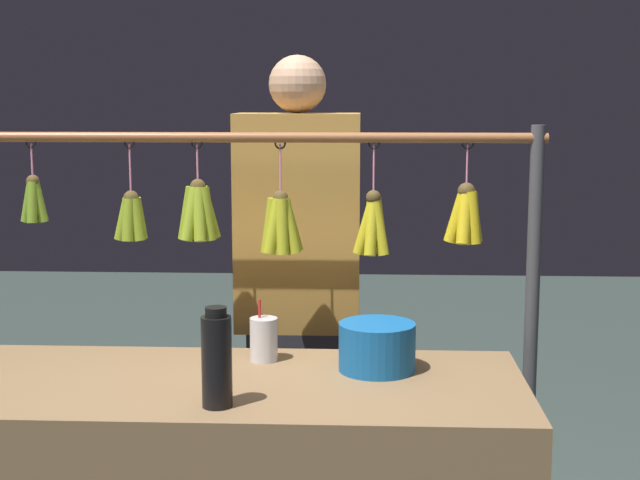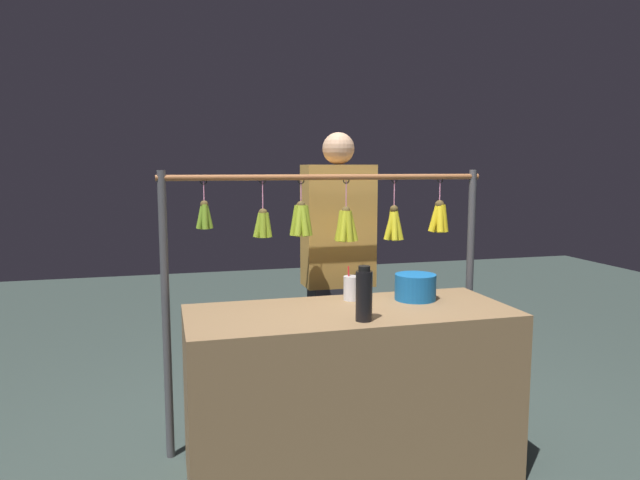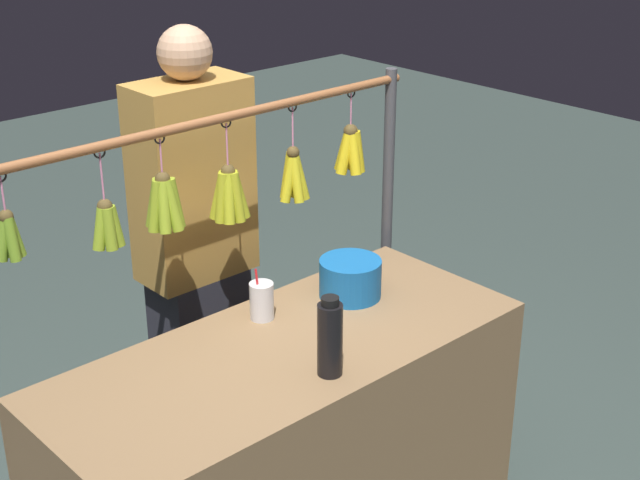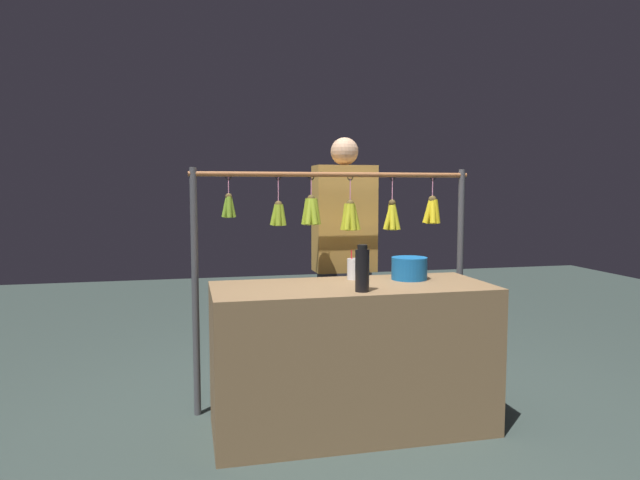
{
  "view_description": "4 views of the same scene",
  "coord_description": "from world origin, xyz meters",
  "px_view_note": "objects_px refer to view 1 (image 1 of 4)",
  "views": [
    {
      "loc": [
        -0.36,
        2.47,
        1.65
      ],
      "look_at": [
        -0.25,
        0.0,
        1.26
      ],
      "focal_mm": 52.09,
      "sensor_mm": 36.0,
      "label": 1
    },
    {
      "loc": [
        0.88,
        2.68,
        1.57
      ],
      "look_at": [
        0.16,
        0.0,
        1.22
      ],
      "focal_mm": 32.41,
      "sensor_mm": 36.0,
      "label": 2
    },
    {
      "loc": [
        1.67,
        1.98,
        2.36
      ],
      "look_at": [
        -0.15,
        0.0,
        1.19
      ],
      "focal_mm": 52.03,
      "sensor_mm": 36.0,
      "label": 3
    },
    {
      "loc": [
        0.93,
        3.17,
        1.43
      ],
      "look_at": [
        0.19,
        0.0,
        1.13
      ],
      "focal_mm": 31.93,
      "sensor_mm": 36.0,
      "label": 4
    }
  ],
  "objects_px": {
    "water_bottle": "(217,359)",
    "drink_cup": "(264,339)",
    "blue_bucket": "(377,347)",
    "vendor_person": "(298,318)"
  },
  "relations": [
    {
      "from": "blue_bucket",
      "to": "vendor_person",
      "type": "distance_m",
      "value": 0.62
    },
    {
      "from": "drink_cup",
      "to": "vendor_person",
      "type": "bearing_deg",
      "value": -98.37
    },
    {
      "from": "blue_bucket",
      "to": "drink_cup",
      "type": "height_order",
      "value": "drink_cup"
    },
    {
      "from": "vendor_person",
      "to": "water_bottle",
      "type": "bearing_deg",
      "value": 80.82
    },
    {
      "from": "water_bottle",
      "to": "drink_cup",
      "type": "height_order",
      "value": "water_bottle"
    },
    {
      "from": "blue_bucket",
      "to": "vendor_person",
      "type": "bearing_deg",
      "value": -64.55
    },
    {
      "from": "blue_bucket",
      "to": "vendor_person",
      "type": "xyz_separation_m",
      "value": [
        0.27,
        -0.56,
        -0.05
      ]
    },
    {
      "from": "water_bottle",
      "to": "vendor_person",
      "type": "relative_size",
      "value": 0.15
    },
    {
      "from": "drink_cup",
      "to": "water_bottle",
      "type": "bearing_deg",
      "value": 79.91
    },
    {
      "from": "water_bottle",
      "to": "drink_cup",
      "type": "relative_size",
      "value": 1.41
    }
  ]
}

